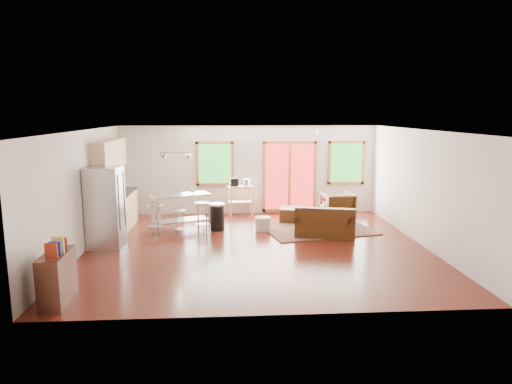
{
  "coord_description": "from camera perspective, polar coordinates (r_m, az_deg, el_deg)",
  "views": [
    {
      "loc": [
        -0.66,
        -9.84,
        2.98
      ],
      "look_at": [
        0.0,
        0.3,
        1.2
      ],
      "focal_mm": 32.0,
      "sensor_mm": 36.0,
      "label": 1
    }
  ],
  "objects": [
    {
      "name": "french_doors",
      "position": [
        13.56,
        4.2,
        1.94
      ],
      "size": [
        1.6,
        0.05,
        2.1
      ],
      "color": "#B3221F",
      "rests_on": "back_wall"
    },
    {
      "name": "floor",
      "position": [
        10.3,
        0.11,
        -6.93
      ],
      "size": [
        7.5,
        7.0,
        0.02
      ],
      "primitive_type": "cube",
      "color": "#380F09",
      "rests_on": "ground"
    },
    {
      "name": "left_wall",
      "position": [
        10.45,
        -20.93,
        0.03
      ],
      "size": [
        0.02,
        7.0,
        2.6
      ],
      "primitive_type": "cube",
      "color": "beige",
      "rests_on": "ground"
    },
    {
      "name": "bar_stool_c",
      "position": [
        11.33,
        -6.75,
        -2.3
      ],
      "size": [
        0.38,
        0.38,
        0.8
      ],
      "rotation": [
        0.0,
        0.0,
        -0.02
      ],
      "color": "#B7BABC",
      "rests_on": "floor"
    },
    {
      "name": "loveseat",
      "position": [
        11.22,
        8.62,
        -4.01
      ],
      "size": [
        1.57,
        1.12,
        0.76
      ],
      "rotation": [
        0.0,
        0.0,
        -0.24
      ],
      "color": "black",
      "rests_on": "floor"
    },
    {
      "name": "window_left",
      "position": [
        13.38,
        -5.17,
        3.55
      ],
      "size": [
        1.1,
        0.05,
        1.3
      ],
      "color": "#1E571A",
      "rests_on": "back_wall"
    },
    {
      "name": "trash_can",
      "position": [
        11.7,
        -4.87,
        -3.08
      ],
      "size": [
        0.47,
        0.47,
        0.7
      ],
      "rotation": [
        0.0,
        0.0,
        0.28
      ],
      "color": "black",
      "rests_on": "floor"
    },
    {
      "name": "right_wall",
      "position": [
        10.91,
        20.22,
        0.47
      ],
      "size": [
        0.02,
        7.0,
        2.6
      ],
      "primitive_type": "cube",
      "color": "beige",
      "rests_on": "ground"
    },
    {
      "name": "book",
      "position": [
        12.11,
        10.32,
        -1.75
      ],
      "size": [
        0.24,
        0.07,
        0.32
      ],
      "primitive_type": "imported",
      "rotation": [
        0.0,
        0.0,
        -0.18
      ],
      "color": "maroon",
      "rests_on": "coffee_table"
    },
    {
      "name": "front_wall",
      "position": [
        6.58,
        2.16,
        -4.86
      ],
      "size": [
        7.5,
        0.02,
        2.6
      ],
      "primitive_type": "cube",
      "color": "beige",
      "rests_on": "ground"
    },
    {
      "name": "ottoman",
      "position": [
        12.61,
        4.37,
        -2.86
      ],
      "size": [
        0.69,
        0.69,
        0.39
      ],
      "primitive_type": "cube",
      "rotation": [
        0.0,
        0.0,
        -0.22
      ],
      "color": "black",
      "rests_on": "floor"
    },
    {
      "name": "coffee_table",
      "position": [
        12.09,
        8.94,
        -2.79
      ],
      "size": [
        1.07,
        0.75,
        0.4
      ],
      "rotation": [
        0.0,
        0.0,
        -0.16
      ],
      "color": "#381A11",
      "rests_on": "floor"
    },
    {
      "name": "cabinets",
      "position": [
        12.06,
        -17.23,
        -0.31
      ],
      "size": [
        0.64,
        2.24,
        2.3
      ],
      "color": "tan",
      "rests_on": "floor"
    },
    {
      "name": "kitchen_cart",
      "position": [
        13.23,
        -2.07,
        0.25
      ],
      "size": [
        0.79,
        0.57,
        1.11
      ],
      "rotation": [
        0.0,
        0.0,
        0.15
      ],
      "color": "tan",
      "rests_on": "floor"
    },
    {
      "name": "island",
      "position": [
        11.82,
        -9.31,
        -1.64
      ],
      "size": [
        1.57,
        1.08,
        0.92
      ],
      "rotation": [
        0.0,
        0.0,
        0.38
      ],
      "color": "#B7BABC",
      "rests_on": "floor"
    },
    {
      "name": "bar_stool_b",
      "position": [
        11.14,
        -9.57,
        -3.14
      ],
      "size": [
        0.36,
        0.36,
        0.65
      ],
      "rotation": [
        0.0,
        0.0,
        -0.2
      ],
      "color": "#B7BABC",
      "rests_on": "floor"
    },
    {
      "name": "cup",
      "position": [
        11.76,
        -7.93,
        0.22
      ],
      "size": [
        0.14,
        0.12,
        0.13
      ],
      "primitive_type": "imported",
      "rotation": [
        0.0,
        0.0,
        0.15
      ],
      "color": "silver",
      "rests_on": "island"
    },
    {
      "name": "pendant_light",
      "position": [
        11.46,
        -9.95,
        4.37
      ],
      "size": [
        0.8,
        0.18,
        0.79
      ],
      "color": "gray",
      "rests_on": "ceiling"
    },
    {
      "name": "bookshelf",
      "position": [
        7.96,
        -23.6,
        -9.68
      ],
      "size": [
        0.38,
        0.92,
        1.07
      ],
      "rotation": [
        0.0,
        0.0,
        0.03
      ],
      "color": "#381A11",
      "rests_on": "floor"
    },
    {
      "name": "refrigerator",
      "position": [
        10.63,
        -18.26,
        -1.84
      ],
      "size": [
        0.77,
        0.73,
        1.8
      ],
      "rotation": [
        0.0,
        0.0,
        -0.04
      ],
      "color": "#B7BABC",
      "rests_on": "floor"
    },
    {
      "name": "ceiling_flush",
      "position": [
        10.69,
        8.56,
        7.42
      ],
      "size": [
        0.35,
        0.35,
        0.12
      ],
      "primitive_type": "cube",
      "color": "white",
      "rests_on": "ceiling"
    },
    {
      "name": "bar_stool_a",
      "position": [
        11.32,
        -12.58,
        -2.48
      ],
      "size": [
        0.44,
        0.44,
        0.8
      ],
      "rotation": [
        0.0,
        0.0,
        -0.19
      ],
      "color": "#B7BABC",
      "rests_on": "floor"
    },
    {
      "name": "back_wall",
      "position": [
        13.47,
        -0.89,
        2.77
      ],
      "size": [
        7.5,
        0.02,
        2.6
      ],
      "primitive_type": "cube",
      "color": "beige",
      "rests_on": "ground"
    },
    {
      "name": "rug",
      "position": [
        11.95,
        7.57,
        -4.52
      ],
      "size": [
        3.04,
        2.57,
        0.03
      ],
      "primitive_type": "cube",
      "rotation": [
        0.0,
        0.0,
        0.22
      ],
      "color": "#475432",
      "rests_on": "floor"
    },
    {
      "name": "vase",
      "position": [
        12.41,
        8.46,
        -1.6
      ],
      "size": [
        0.25,
        0.26,
        0.33
      ],
      "rotation": [
        0.0,
        0.0,
        0.35
      ],
      "color": "silver",
      "rests_on": "coffee_table"
    },
    {
      "name": "pouf",
      "position": [
        11.65,
        0.89,
        -4.0
      ],
      "size": [
        0.47,
        0.47,
        0.35
      ],
      "primitive_type": "cylinder",
      "rotation": [
        0.0,
        0.0,
        -0.18
      ],
      "color": "beige",
      "rests_on": "floor"
    },
    {
      "name": "window_right",
      "position": [
        13.85,
        11.22,
        3.61
      ],
      "size": [
        1.1,
        0.05,
        1.3
      ],
      "color": "#1E571A",
      "rests_on": "back_wall"
    },
    {
      "name": "armchair",
      "position": [
        13.07,
        10.16,
        -1.54
      ],
      "size": [
        0.88,
        0.84,
        0.83
      ],
      "primitive_type": "imported",
      "rotation": [
        0.0,
        0.0,
        3.25
      ],
      "color": "black",
      "rests_on": "floor"
    },
    {
      "name": "ceiling",
      "position": [
        9.87,
        0.11,
        7.79
      ],
      "size": [
        7.5,
        7.0,
        0.02
      ],
      "primitive_type": "cube",
      "color": "silver",
      "rests_on": "ground"
    }
  ]
}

